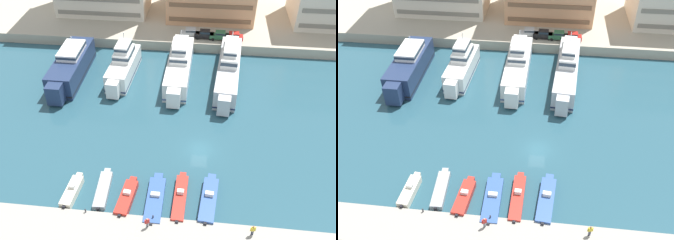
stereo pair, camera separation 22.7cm
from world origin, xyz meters
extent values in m
plane|color=#285160|center=(0.00, 0.00, 0.00)|extent=(400.00, 400.00, 0.00)
cube|color=navy|center=(-25.32, 17.84, 2.09)|extent=(4.91, 16.00, 4.18)
cube|color=navy|center=(-25.37, 8.77, 2.20)|extent=(2.67, 2.43, 3.56)
cube|color=black|center=(-25.32, 17.84, 0.73)|extent=(4.95, 16.16, 0.24)
cube|color=white|center=(-25.31, 19.04, 4.83)|extent=(3.80, 6.73, 1.30)
cube|color=#233342|center=(-25.31, 19.04, 4.96)|extent=(3.85, 6.79, 0.47)
cylinder|color=silver|center=(-25.31, 20.04, 6.39)|extent=(0.16, 0.16, 1.80)
cube|color=navy|center=(-25.28, 26.27, 1.15)|extent=(4.11, 0.92, 0.20)
cube|color=white|center=(-15.47, 18.86, 1.77)|extent=(4.71, 12.95, 3.54)
cube|color=white|center=(-15.93, 11.63, 1.86)|extent=(2.28, 2.09, 3.01)
cube|color=#192347|center=(-15.47, 18.86, 0.62)|extent=(4.76, 13.08, 0.24)
cube|color=white|center=(-15.41, 19.82, 4.36)|extent=(3.39, 5.53, 1.65)
cube|color=#233342|center=(-15.41, 19.82, 4.53)|extent=(3.43, 5.58, 0.59)
cube|color=white|center=(-15.41, 19.82, 5.85)|extent=(2.64, 4.31, 1.33)
cube|color=#233342|center=(-15.41, 19.82, 5.98)|extent=(2.68, 4.35, 0.48)
cylinder|color=silver|center=(-15.36, 20.62, 7.41)|extent=(0.16, 0.16, 1.80)
cube|color=white|center=(-15.05, 25.66, 0.97)|extent=(3.39, 1.11, 0.20)
cube|color=white|center=(-4.90, 20.11, 1.82)|extent=(4.47, 18.00, 3.64)
cube|color=white|center=(-5.04, 10.19, 1.91)|extent=(2.35, 2.14, 3.10)
cube|color=#334C7F|center=(-4.90, 20.11, 0.64)|extent=(4.52, 18.18, 0.24)
cube|color=white|center=(-4.88, 21.45, 4.39)|extent=(3.40, 7.58, 1.49)
cube|color=#233342|center=(-4.88, 21.45, 4.54)|extent=(3.44, 7.66, 0.54)
cube|color=white|center=(-4.88, 21.45, 5.82)|extent=(2.65, 5.91, 1.37)
cube|color=#233342|center=(-4.88, 21.45, 5.96)|extent=(2.68, 5.97, 0.49)
cylinder|color=silver|center=(-4.86, 22.58, 7.41)|extent=(0.16, 0.16, 1.80)
cube|color=white|center=(-4.76, 29.53, 1.00)|extent=(3.60, 0.95, 0.20)
cube|color=silver|center=(4.40, 19.76, 1.88)|extent=(5.49, 20.23, 3.77)
cube|color=silver|center=(3.52, 8.93, 1.98)|extent=(2.29, 2.11, 3.20)
cube|color=#192347|center=(4.40, 19.76, 0.66)|extent=(5.55, 20.43, 0.24)
cube|color=white|center=(4.53, 21.25, 4.67)|extent=(3.70, 8.61, 1.79)
cube|color=#233342|center=(4.53, 21.25, 4.84)|extent=(3.75, 8.69, 0.65)
cube|color=white|center=(4.53, 21.25, 6.18)|extent=(2.89, 6.71, 1.23)
cube|color=#233342|center=(4.53, 21.25, 6.30)|extent=(2.92, 6.78, 0.44)
cylinder|color=silver|center=(4.63, 22.51, 7.70)|extent=(0.16, 0.16, 1.80)
cube|color=silver|center=(5.25, 30.16, 1.04)|extent=(3.36, 1.16, 0.20)
cube|color=beige|center=(-16.68, -10.49, 0.55)|extent=(1.92, 5.12, 1.09)
cube|color=beige|center=(-16.46, -7.69, 0.55)|extent=(0.89, 0.75, 0.93)
cube|color=silver|center=(-16.65, -10.12, 1.35)|extent=(0.89, 0.66, 0.52)
cube|color=#283847|center=(-16.63, -9.84, 1.43)|extent=(0.77, 0.14, 0.31)
cube|color=black|center=(-16.90, -13.17, 0.70)|extent=(0.38, 0.31, 0.60)
cube|color=#9EA3A8|center=(-12.68, -9.59, 0.38)|extent=(1.92, 6.18, 0.77)
cube|color=#9EA3A8|center=(-12.84, -6.21, 0.38)|extent=(0.93, 0.77, 0.65)
cube|color=black|center=(-12.52, -12.82, 0.53)|extent=(0.37, 0.30, 0.60)
cube|color=red|center=(-9.21, -10.73, 0.53)|extent=(2.30, 5.75, 1.06)
cube|color=red|center=(-8.87, -7.61, 0.53)|extent=(1.02, 0.87, 0.90)
cube|color=silver|center=(-9.17, -10.32, 1.30)|extent=(1.00, 0.70, 0.49)
cube|color=#283847|center=(-9.14, -10.04, 1.37)|extent=(0.86, 0.17, 0.29)
cube|color=black|center=(-9.53, -13.70, 0.68)|extent=(0.39, 0.32, 0.60)
cube|color=#33569E|center=(-5.45, -10.57, 0.39)|extent=(2.25, 7.35, 0.78)
cube|color=#33569E|center=(-5.48, -6.47, 0.39)|extent=(1.21, 1.00, 0.66)
cube|color=silver|center=(-5.45, -10.02, 1.00)|extent=(1.21, 0.61, 0.44)
cube|color=#283847|center=(-5.46, -9.74, 1.07)|extent=(1.10, 0.09, 0.27)
cube|color=black|center=(-5.42, -14.42, 0.54)|extent=(0.36, 0.28, 0.60)
cube|color=red|center=(-2.19, -9.94, 0.46)|extent=(1.76, 7.39, 0.92)
cube|color=red|center=(-2.11, -5.94, 0.46)|extent=(0.90, 0.74, 0.78)
cube|color=silver|center=(-2.18, -9.38, 1.22)|extent=(0.89, 0.62, 0.59)
cube|color=#283847|center=(-2.17, -9.10, 1.30)|extent=(0.80, 0.10, 0.35)
cube|color=black|center=(-2.28, -13.80, 0.61)|extent=(0.37, 0.29, 0.60)
cube|color=#33569E|center=(1.57, -9.92, 0.50)|extent=(2.62, 7.35, 1.00)
cube|color=#33569E|center=(1.93, -5.94, 0.50)|extent=(1.17, 0.99, 0.85)
cube|color=silver|center=(1.62, -9.39, 1.27)|extent=(1.14, 0.70, 0.55)
cube|color=#283847|center=(1.64, -9.11, 1.35)|extent=(1.00, 0.17, 0.33)
cube|color=black|center=(1.23, -13.69, 0.65)|extent=(0.38, 0.31, 0.60)
cube|color=#B7BCC1|center=(-3.70, 32.34, 2.84)|extent=(4.17, 1.87, 0.80)
cube|color=#B7BCC1|center=(-3.55, 32.34, 3.58)|extent=(2.17, 1.65, 0.68)
cube|color=#1E2833|center=(-3.55, 32.34, 3.58)|extent=(2.12, 1.66, 0.37)
cylinder|color=black|center=(-5.02, 31.43, 2.44)|extent=(0.65, 0.25, 0.64)
cylinder|color=black|center=(-5.09, 33.13, 2.44)|extent=(0.65, 0.25, 0.64)
cylinder|color=black|center=(-2.32, 31.55, 2.44)|extent=(0.65, 0.25, 0.64)
cylinder|color=black|center=(-2.39, 33.25, 2.44)|extent=(0.65, 0.25, 0.64)
cube|color=black|center=(-0.63, 31.94, 2.84)|extent=(4.13, 1.77, 0.80)
cube|color=black|center=(-0.48, 31.93, 3.58)|extent=(2.13, 1.60, 0.68)
cube|color=#1E2833|center=(-0.48, 31.93, 3.58)|extent=(2.09, 1.61, 0.37)
cylinder|color=black|center=(-2.00, 31.11, 2.44)|extent=(0.64, 0.23, 0.64)
cylinder|color=black|center=(-1.97, 32.81, 2.44)|extent=(0.64, 0.23, 0.64)
cylinder|color=black|center=(0.70, 31.06, 2.44)|extent=(0.64, 0.23, 0.64)
cylinder|color=black|center=(0.73, 32.76, 2.44)|extent=(0.64, 0.23, 0.64)
cube|color=#2D6642|center=(2.62, 31.75, 2.84)|extent=(4.11, 1.73, 0.80)
cube|color=#2D6642|center=(2.77, 31.75, 3.58)|extent=(2.11, 1.58, 0.68)
cube|color=#1E2833|center=(2.77, 31.75, 3.58)|extent=(2.07, 1.59, 0.37)
cylinder|color=black|center=(1.26, 30.91, 2.44)|extent=(0.64, 0.23, 0.64)
cylinder|color=black|center=(1.28, 32.61, 2.44)|extent=(0.64, 0.23, 0.64)
cylinder|color=black|center=(3.96, 30.89, 2.44)|extent=(0.64, 0.23, 0.64)
cylinder|color=black|center=(3.98, 32.59, 2.44)|extent=(0.64, 0.23, 0.64)
cube|color=red|center=(5.46, 31.52, 2.84)|extent=(4.11, 1.73, 0.80)
cube|color=red|center=(5.61, 31.52, 3.58)|extent=(2.11, 1.58, 0.68)
cube|color=#1E2833|center=(5.61, 31.52, 3.58)|extent=(2.07, 1.59, 0.37)
cylinder|color=black|center=(4.12, 30.66, 2.44)|extent=(0.64, 0.23, 0.64)
cylinder|color=black|center=(4.11, 32.36, 2.44)|extent=(0.64, 0.23, 0.64)
cylinder|color=black|center=(6.82, 30.68, 2.44)|extent=(0.64, 0.23, 0.64)
cylinder|color=black|center=(6.81, 32.38, 2.44)|extent=(0.64, 0.23, 0.64)
cube|color=gray|center=(-24.97, 37.96, 3.76)|extent=(19.23, 0.24, 0.90)
cube|color=gray|center=(-24.97, 37.96, 7.04)|extent=(19.23, 0.24, 0.90)
cube|color=brown|center=(0.33, 37.09, 3.76)|extent=(18.05, 0.24, 0.90)
cube|color=brown|center=(0.33, 37.09, 7.04)|extent=(18.05, 0.24, 0.90)
cylinder|color=#4C515B|center=(-5.87, -14.84, 1.06)|extent=(0.14, 0.14, 0.84)
cylinder|color=#4C515B|center=(-5.73, -14.76, 1.06)|extent=(0.14, 0.14, 0.84)
cube|color=red|center=(-5.80, -14.80, 1.80)|extent=(0.52, 0.42, 0.64)
cylinder|color=red|center=(-6.05, -14.93, 1.74)|extent=(0.10, 0.10, 0.64)
cylinder|color=red|center=(-5.55, -14.66, 1.74)|extent=(0.10, 0.10, 0.64)
sphere|color=tan|center=(-5.80, -14.80, 2.23)|extent=(0.23, 0.23, 0.23)
cylinder|color=#282D3D|center=(6.95, -14.49, 1.07)|extent=(0.14, 0.14, 0.86)
cylinder|color=#282D3D|center=(6.79, -14.52, 1.07)|extent=(0.14, 0.14, 0.86)
cube|color=yellow|center=(6.87, -14.51, 1.83)|extent=(0.51, 0.32, 0.66)
cylinder|color=yellow|center=(7.15, -14.45, 1.78)|extent=(0.10, 0.10, 0.66)
cylinder|color=yellow|center=(6.58, -14.56, 1.78)|extent=(0.10, 0.10, 0.66)
sphere|color=#A87A5B|center=(6.87, -14.51, 2.28)|extent=(0.24, 0.24, 0.24)
cylinder|color=#2D2D33|center=(-13.93, -13.49, 0.86)|extent=(0.18, 0.18, 0.45)
sphere|color=#2D2D33|center=(-13.93, -13.49, 1.15)|extent=(0.20, 0.20, 0.20)
cylinder|color=#2D2D33|center=(-5.28, -13.49, 0.86)|extent=(0.18, 0.18, 0.45)
sphere|color=#2D2D33|center=(-5.28, -13.49, 1.15)|extent=(0.20, 0.20, 0.20)
camera|label=1|loc=(-0.38, -40.98, 40.19)|focal=40.00mm
camera|label=2|loc=(-0.16, -40.95, 40.19)|focal=40.00mm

